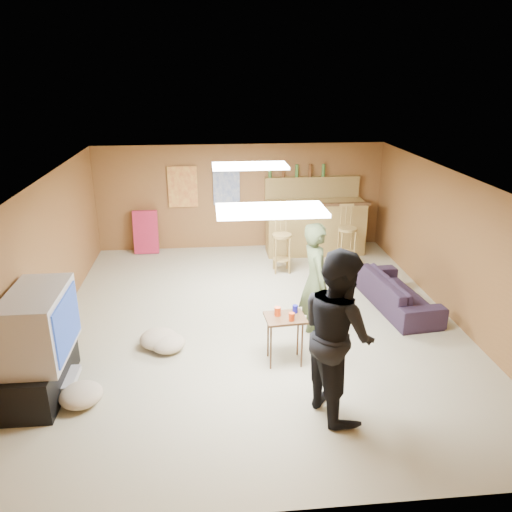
{
  "coord_description": "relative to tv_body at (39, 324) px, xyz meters",
  "views": [
    {
      "loc": [
        -0.68,
        -6.76,
        3.62
      ],
      "look_at": [
        0.0,
        0.2,
        1.0
      ],
      "focal_mm": 35.0,
      "sensor_mm": 36.0,
      "label": 1
    }
  ],
  "objects": [
    {
      "name": "ground",
      "position": [
        2.65,
        1.5,
        -0.9
      ],
      "size": [
        7.0,
        7.0,
        0.0
      ],
      "primitive_type": "plane",
      "color": "tan",
      "rests_on": "ground"
    },
    {
      "name": "ceiling",
      "position": [
        2.65,
        1.5,
        1.3
      ],
      "size": [
        6.0,
        7.0,
        0.02
      ],
      "primitive_type": "cube",
      "color": "silver",
      "rests_on": "ground"
    },
    {
      "name": "wall_back",
      "position": [
        2.65,
        5.0,
        0.2
      ],
      "size": [
        6.0,
        0.02,
        2.2
      ],
      "primitive_type": "cube",
      "color": "brown",
      "rests_on": "ground"
    },
    {
      "name": "wall_front",
      "position": [
        2.65,
        -2.0,
        0.2
      ],
      "size": [
        6.0,
        0.02,
        2.2
      ],
      "primitive_type": "cube",
      "color": "brown",
      "rests_on": "ground"
    },
    {
      "name": "wall_left",
      "position": [
        -0.35,
        1.5,
        0.2
      ],
      "size": [
        0.02,
        7.0,
        2.2
      ],
      "primitive_type": "cube",
      "color": "brown",
      "rests_on": "ground"
    },
    {
      "name": "wall_right",
      "position": [
        5.65,
        1.5,
        0.2
      ],
      "size": [
        0.02,
        7.0,
        2.2
      ],
      "primitive_type": "cube",
      "color": "brown",
      "rests_on": "ground"
    },
    {
      "name": "tv_stand",
      "position": [
        -0.07,
        0.0,
        -0.65
      ],
      "size": [
        0.55,
        1.3,
        0.5
      ],
      "primitive_type": "cube",
      "color": "black",
      "rests_on": "ground"
    },
    {
      "name": "dvd_box",
      "position": [
        0.15,
        0.0,
        -0.75
      ],
      "size": [
        0.35,
        0.5,
        0.08
      ],
      "primitive_type": "cube",
      "color": "#B2B2B7",
      "rests_on": "tv_stand"
    },
    {
      "name": "tv_body",
      "position": [
        0.0,
        0.0,
        0.0
      ],
      "size": [
        0.6,
        1.1,
        0.8
      ],
      "primitive_type": "cube",
      "color": "#B2B2B7",
      "rests_on": "tv_stand"
    },
    {
      "name": "tv_screen",
      "position": [
        0.31,
        0.0,
        0.0
      ],
      "size": [
        0.02,
        0.95,
        0.65
      ],
      "primitive_type": "cube",
      "color": "navy",
      "rests_on": "tv_body"
    },
    {
      "name": "bar_counter",
      "position": [
        4.15,
        4.45,
        -0.35
      ],
      "size": [
        2.0,
        0.6,
        1.1
      ],
      "primitive_type": "cube",
      "color": "olive",
      "rests_on": "ground"
    },
    {
      "name": "bar_lip",
      "position": [
        4.15,
        4.2,
        0.2
      ],
      "size": [
        2.1,
        0.12,
        0.05
      ],
      "primitive_type": "cube",
      "color": "#452A16",
      "rests_on": "bar_counter"
    },
    {
      "name": "bar_shelf",
      "position": [
        4.15,
        4.9,
        0.6
      ],
      "size": [
        2.0,
        0.18,
        0.05
      ],
      "primitive_type": "cube",
      "color": "olive",
      "rests_on": "bar_backing"
    },
    {
      "name": "bar_backing",
      "position": [
        4.15,
        4.92,
        0.3
      ],
      "size": [
        2.0,
        0.14,
        0.6
      ],
      "primitive_type": "cube",
      "color": "olive",
      "rests_on": "bar_counter"
    },
    {
      "name": "poster_left",
      "position": [
        1.45,
        4.96,
        0.45
      ],
      "size": [
        0.6,
        0.03,
        0.85
      ],
      "primitive_type": "cube",
      "color": "#BF3F26",
      "rests_on": "wall_back"
    },
    {
      "name": "poster_right",
      "position": [
        2.35,
        4.96,
        0.45
      ],
      "size": [
        0.55,
        0.03,
        0.8
      ],
      "primitive_type": "cube",
      "color": "#334C99",
      "rests_on": "wall_back"
    },
    {
      "name": "folding_chair_stack",
      "position": [
        0.65,
        4.8,
        -0.45
      ],
      "size": [
        0.5,
        0.26,
        0.91
      ],
      "primitive_type": "cube",
      "rotation": [
        -0.14,
        0.0,
        0.0
      ],
      "color": "#B62142",
      "rests_on": "ground"
    },
    {
      "name": "ceiling_panel_front",
      "position": [
        2.65,
        0.0,
        1.27
      ],
      "size": [
        1.2,
        0.6,
        0.04
      ],
      "primitive_type": "cube",
      "color": "white",
      "rests_on": "ceiling"
    },
    {
      "name": "ceiling_panel_back",
      "position": [
        2.65,
        2.7,
        1.27
      ],
      "size": [
        1.2,
        0.6,
        0.04
      ],
      "primitive_type": "cube",
      "color": "white",
      "rests_on": "ceiling"
    },
    {
      "name": "person_olive",
      "position": [
        3.41,
        0.97,
        -0.04
      ],
      "size": [
        0.45,
        0.65,
        1.71
      ],
      "primitive_type": "imported",
      "rotation": [
        0.0,
        0.0,
        1.64
      ],
      "color": "#485632",
      "rests_on": "ground"
    },
    {
      "name": "person_black",
      "position": [
        3.31,
        -0.63,
        0.06
      ],
      "size": [
        0.95,
        1.09,
        1.92
      ],
      "primitive_type": "imported",
      "rotation": [
        0.0,
        0.0,
        1.84
      ],
      "color": "black",
      "rests_on": "ground"
    },
    {
      "name": "sofa",
      "position": [
        4.95,
        1.79,
        -0.64
      ],
      "size": [
        0.9,
        1.88,
        0.53
      ],
      "primitive_type": "imported",
      "rotation": [
        0.0,
        0.0,
        1.68
      ],
      "color": "black",
      "rests_on": "ground"
    },
    {
      "name": "tray_table",
      "position": [
        2.89,
        0.36,
        -0.57
      ],
      "size": [
        0.54,
        0.45,
        0.66
      ],
      "primitive_type": "cube",
      "rotation": [
        0.0,
        0.0,
        0.08
      ],
      "color": "#452A16",
      "rests_on": "ground"
    },
    {
      "name": "cup_red_near",
      "position": [
        2.8,
        0.41,
        -0.18
      ],
      "size": [
        0.09,
        0.09,
        0.12
      ],
      "primitive_type": "cylinder",
      "rotation": [
        0.0,
        0.0,
        -0.02
      ],
      "color": "red",
      "rests_on": "tray_table"
    },
    {
      "name": "cup_red_far",
      "position": [
        2.96,
        0.26,
        -0.19
      ],
      "size": [
        0.09,
        0.09,
        0.1
      ],
      "primitive_type": "cylinder",
      "rotation": [
        0.0,
        0.0,
        0.26
      ],
      "color": "red",
      "rests_on": "tray_table"
    },
    {
      "name": "cup_blue",
      "position": [
        3.04,
        0.47,
        -0.19
      ],
      "size": [
        0.09,
        0.09,
        0.1
      ],
      "primitive_type": "cylinder",
      "rotation": [
        0.0,
        0.0,
        0.22
      ],
      "color": "navy",
      "rests_on": "tray_table"
    },
    {
      "name": "bar_stool_left",
      "position": [
        3.31,
        3.48,
        -0.26
      ],
      "size": [
        0.54,
        0.54,
        1.29
      ],
      "primitive_type": null,
      "rotation": [
        0.0,
        0.0,
        0.4
      ],
      "color": "olive",
      "rests_on": "ground"
    },
    {
      "name": "bar_stool_right",
      "position": [
        4.63,
        3.75,
        -0.29
      ],
      "size": [
        0.5,
        0.5,
        1.21
      ],
      "primitive_type": null,
      "rotation": [
        0.0,
        0.0,
        0.36
      ],
      "color": "olive",
      "rests_on": "ground"
    },
    {
      "name": "cushion_near_tv",
      "position": [
        1.21,
        0.92,
        -0.78
      ],
      "size": [
        0.68,
        0.68,
        0.23
      ],
      "primitive_type": "ellipsoid",
      "rotation": [
        0.0,
        0.0,
        0.42
      ],
      "color": "tan",
      "rests_on": "ground"
    },
    {
      "name": "cushion_mid",
      "position": [
        1.35,
        0.8,
        -0.79
      ],
      "size": [
        0.6,
        0.6,
        0.21
      ],
      "primitive_type": "ellipsoid",
      "rotation": [
        0.0,
        0.0,
        -0.32
      ],
      "color": "tan",
      "rests_on": "ground"
    },
    {
      "name": "cushion_far",
      "position": [
        0.43,
        -0.28,
        -0.79
      ],
      "size": [
        0.65,
        0.65,
        0.22
      ],
      "primitive_type": "ellipsoid",
      "rotation": [
        0.0,
        0.0,
        -0.42
      ],
      "color": "tan",
      "rests_on": "ground"
    },
    {
      "name": "bottle_row",
      "position": [
        3.81,
        4.88,
        0.75
      ],
      "size": [
        1.2,
        0.08,
        0.26
      ],
      "primitive_type": null,
      "color": "#3F7233",
      "rests_on": "bar_shelf"
    }
  ]
}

